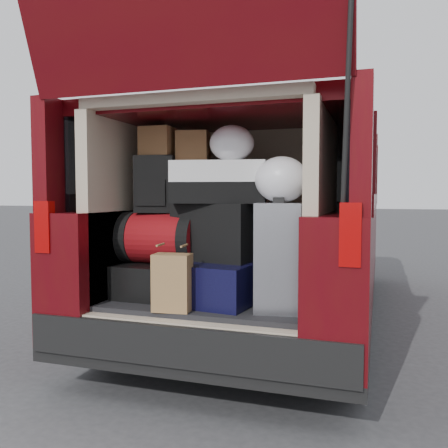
% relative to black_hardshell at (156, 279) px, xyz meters
% --- Properties ---
extents(ground, '(80.00, 80.00, 0.00)m').
position_rel_black_hardshell_xyz_m(ground, '(0.40, -0.17, -0.66)').
color(ground, '#353537').
rests_on(ground, ground).
extents(minivan, '(1.90, 5.35, 2.77)m').
position_rel_black_hardshell_xyz_m(minivan, '(0.40, 1.68, 0.25)').
color(minivan, black).
rests_on(minivan, ground).
extents(load_floor, '(1.24, 1.05, 0.55)m').
position_rel_black_hardshell_xyz_m(load_floor, '(0.40, 0.10, -0.38)').
color(load_floor, black).
rests_on(load_floor, ground).
extents(black_hardshell, '(0.40, 0.54, 0.21)m').
position_rel_black_hardshell_xyz_m(black_hardshell, '(0.00, 0.00, 0.00)').
color(black_hardshell, black).
rests_on(black_hardshell, load_floor).
extents(navy_hardshell, '(0.53, 0.61, 0.25)m').
position_rel_black_hardshell_xyz_m(navy_hardshell, '(0.46, -0.05, 0.02)').
color(navy_hardshell, black).
rests_on(navy_hardshell, load_floor).
extents(silver_roller, '(0.31, 0.44, 0.61)m').
position_rel_black_hardshell_xyz_m(silver_roller, '(0.84, -0.10, 0.20)').
color(silver_roller, silver).
rests_on(silver_roller, load_floor).
extents(kraft_bag, '(0.22, 0.16, 0.32)m').
position_rel_black_hardshell_xyz_m(kraft_bag, '(0.29, -0.36, 0.06)').
color(kraft_bag, '#9A6F45').
rests_on(kraft_bag, load_floor).
extents(red_duffel, '(0.51, 0.33, 0.33)m').
position_rel_black_hardshell_xyz_m(red_duffel, '(0.04, -0.01, 0.27)').
color(red_duffel, maroon).
rests_on(red_duffel, black_hardshell).
extents(black_soft_case, '(0.54, 0.38, 0.36)m').
position_rel_black_hardshell_xyz_m(black_soft_case, '(0.42, 0.02, 0.32)').
color(black_soft_case, black).
rests_on(black_soft_case, navy_hardshell).
extents(backpack, '(0.28, 0.20, 0.37)m').
position_rel_black_hardshell_xyz_m(backpack, '(0.01, -0.00, 0.62)').
color(backpack, black).
rests_on(backpack, red_duffel).
extents(twotone_duffel, '(0.62, 0.40, 0.26)m').
position_rel_black_hardshell_xyz_m(twotone_duffel, '(0.44, -0.00, 0.63)').
color(twotone_duffel, white).
rests_on(twotone_duffel, black_soft_case).
extents(grocery_sack_lower, '(0.21, 0.17, 0.18)m').
position_rel_black_hardshell_xyz_m(grocery_sack_lower, '(0.02, 0.01, 0.89)').
color(grocery_sack_lower, brown).
rests_on(grocery_sack_lower, backpack).
extents(grocery_sack_upper, '(0.23, 0.20, 0.20)m').
position_rel_black_hardshell_xyz_m(grocery_sack_upper, '(0.23, 0.08, 0.86)').
color(grocery_sack_upper, brown).
rests_on(grocery_sack_upper, twotone_duffel).
extents(plastic_bag_center, '(0.30, 0.28, 0.22)m').
position_rel_black_hardshell_xyz_m(plastic_bag_center, '(0.52, 0.02, 0.87)').
color(plastic_bag_center, white).
rests_on(plastic_bag_center, twotone_duffel).
extents(plastic_bag_right, '(0.33, 0.31, 0.27)m').
position_rel_black_hardshell_xyz_m(plastic_bag_right, '(0.85, -0.09, 0.64)').
color(plastic_bag_right, white).
rests_on(plastic_bag_right, silver_roller).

